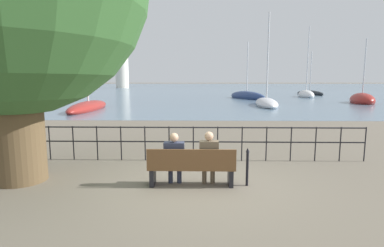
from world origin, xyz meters
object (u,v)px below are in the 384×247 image
(seated_person_left, at_px, (174,156))
(sailboat_3, at_px, (266,103))
(park_bench, at_px, (191,168))
(sailboat_1, at_px, (310,93))
(sailboat_2, at_px, (88,106))
(harbor_lighthouse, at_px, (122,59))
(sailboat_5, at_px, (306,95))
(closed_umbrella, at_px, (247,165))
(sailboat_0, at_px, (362,100))
(sailboat_4, at_px, (247,96))
(seated_person_right, at_px, (209,156))

(seated_person_left, bearing_deg, sailboat_3, 72.52)
(park_bench, height_order, sailboat_1, sailboat_1)
(park_bench, bearing_deg, sailboat_2, 116.53)
(harbor_lighthouse, bearing_deg, sailboat_1, -48.32)
(sailboat_5, bearing_deg, closed_umbrella, -105.99)
(park_bench, distance_m, seated_person_left, 0.47)
(sailboat_0, xyz_separation_m, sailboat_1, (1.79, 20.72, -0.08))
(sailboat_0, xyz_separation_m, sailboat_4, (-11.41, 8.35, -0.02))
(seated_person_right, bearing_deg, sailboat_1, 67.57)
(sailboat_0, bearing_deg, sailboat_4, 158.46)
(sailboat_1, relative_size, sailboat_4, 0.90)
(seated_person_right, distance_m, sailboat_3, 23.87)
(park_bench, bearing_deg, sailboat_1, 67.19)
(closed_umbrella, relative_size, harbor_lighthouse, 0.04)
(sailboat_1, bearing_deg, sailboat_2, -150.22)
(closed_umbrella, height_order, sailboat_2, sailboat_2)
(sailboat_2, height_order, sailboat_4, sailboat_2)
(sailboat_1, bearing_deg, seated_person_right, -127.65)
(sailboat_0, bearing_deg, sailboat_2, -148.15)
(sailboat_4, bearing_deg, sailboat_2, -154.32)
(closed_umbrella, xyz_separation_m, sailboat_0, (16.95, 26.85, -0.16))
(park_bench, relative_size, sailboat_2, 0.16)
(seated_person_left, xyz_separation_m, sailboat_3, (7.24, 22.98, -0.42))
(sailboat_4, xyz_separation_m, sailboat_5, (9.61, 4.02, 0.05))
(seated_person_left, relative_size, sailboat_2, 0.10)
(sailboat_0, height_order, sailboat_2, sailboat_2)
(closed_umbrella, xyz_separation_m, harbor_lighthouse, (-28.56, 100.70, 9.83))
(seated_person_left, relative_size, sailboat_4, 0.14)
(park_bench, xyz_separation_m, seated_person_left, (-0.40, 0.08, 0.24))
(sailboat_4, relative_size, sailboat_5, 0.81)
(sailboat_2, bearing_deg, closed_umbrella, -62.56)
(sailboat_4, height_order, harbor_lighthouse, harbor_lighthouse)
(closed_umbrella, relative_size, sailboat_5, 0.08)
(seated_person_right, bearing_deg, harbor_lighthouse, 105.37)
(seated_person_right, xyz_separation_m, sailboat_1, (19.63, 47.55, -0.43))
(sailboat_3, bearing_deg, closed_umbrella, -98.18)
(park_bench, distance_m, sailboat_5, 42.57)
(seated_person_left, xyz_separation_m, sailboat_0, (18.64, 26.83, -0.34))
(seated_person_right, bearing_deg, sailboat_4, 79.65)
(sailboat_3, xyz_separation_m, sailboat_4, (-0.01, 12.20, 0.06))
(sailboat_1, height_order, sailboat_3, sailboat_3)
(park_bench, relative_size, sailboat_1, 0.25)
(park_bench, xyz_separation_m, harbor_lighthouse, (-27.27, 100.76, 9.89))
(seated_person_right, height_order, sailboat_3, sailboat_3)
(sailboat_2, relative_size, sailboat_4, 1.41)
(seated_person_right, relative_size, sailboat_0, 0.17)
(harbor_lighthouse, bearing_deg, sailboat_0, -58.36)
(closed_umbrella, height_order, sailboat_1, sailboat_1)
(seated_person_right, bearing_deg, closed_umbrella, -1.12)
(sailboat_0, distance_m, sailboat_3, 12.03)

